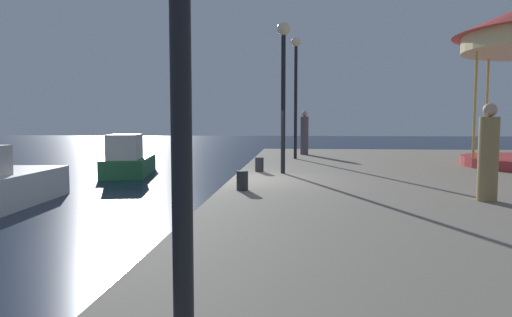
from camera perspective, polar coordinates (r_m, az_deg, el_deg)
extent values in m
plane|color=#162338|center=(11.69, -3.04, -6.34)|extent=(120.00, 120.00, 0.00)
cube|color=gray|center=(12.59, 28.66, -4.27)|extent=(13.32, 25.15, 0.80)
cube|color=#236638|center=(20.09, -15.21, -0.87)|extent=(2.36, 4.36, 0.73)
cube|color=beige|center=(19.06, -15.76, 1.40)|extent=(1.46, 2.00, 0.97)
cube|color=#4C6070|center=(19.94, -15.30, 2.10)|extent=(0.99, 0.27, 0.44)
cylinder|color=gold|center=(18.19, 26.39, 5.72)|extent=(0.08, 0.08, 3.25)
cylinder|color=gold|center=(15.99, 25.21, 5.98)|extent=(0.08, 0.08, 3.25)
cylinder|color=black|center=(12.64, 3.35, 6.53)|extent=(0.12, 0.12, 3.69)
sphere|color=#F9E5B2|center=(12.87, 3.39, 15.58)|extent=(0.36, 0.36, 0.36)
cylinder|color=black|center=(17.67, 4.87, 6.75)|extent=(0.12, 0.12, 4.18)
sphere|color=#F9E5B2|center=(17.90, 4.92, 14.04)|extent=(0.36, 0.36, 0.36)
cylinder|color=#2D2D33|center=(9.56, -1.68, -2.71)|extent=(0.24, 0.24, 0.40)
cylinder|color=#2D2D33|center=(13.09, 0.41, -0.74)|extent=(0.24, 0.24, 0.40)
cylinder|color=#514C56|center=(19.97, 5.94, 2.81)|extent=(0.34, 0.34, 1.62)
sphere|color=tan|center=(19.96, 5.96, 5.47)|extent=(0.24, 0.24, 0.24)
cylinder|color=#937A4C|center=(9.17, 26.52, -0.08)|extent=(0.34, 0.34, 1.49)
sphere|color=tan|center=(9.15, 26.72, 5.33)|extent=(0.24, 0.24, 0.24)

